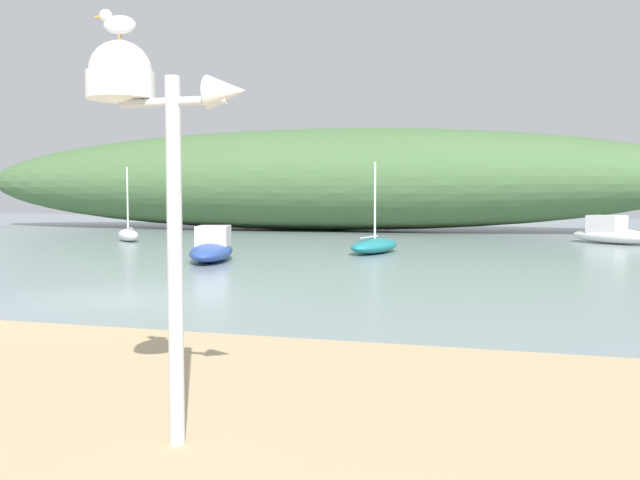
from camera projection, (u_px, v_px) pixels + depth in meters
The scene contains 8 objects.
ground_plane at pixel (115, 300), 14.12m from camera, with size 120.00×120.00×0.00m, color gray.
distant_hill at pixel (307, 180), 43.78m from camera, with size 48.25×10.30×6.50m, color #476B3D.
mast_structure at pixel (139, 110), 5.26m from camera, with size 1.32×0.53×3.18m.
seagull_on_radar at pixel (117, 23), 5.26m from camera, with size 0.35×0.16×0.24m.
sailboat_far_right at pixel (128, 235), 32.54m from camera, with size 2.41×2.47×3.58m.
motorboat_inner_mooring at pixel (212, 248), 22.68m from camera, with size 2.39×4.25×1.17m.
motorboat_centre_water at pixel (613, 233), 30.82m from camera, with size 4.13×3.71×1.30m.
sailboat_outer_mooring at pixel (375, 245), 25.72m from camera, with size 1.92×3.61×3.47m.
Camera 1 is at (7.96, -12.30, 2.16)m, focal length 37.85 mm.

